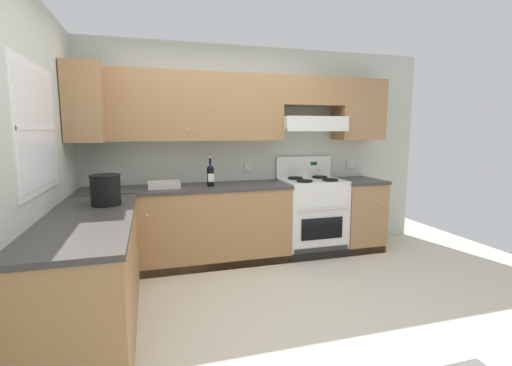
# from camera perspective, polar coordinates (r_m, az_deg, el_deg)

# --- Properties ---
(ground_plane) EXTENTS (7.04, 7.04, 0.00)m
(ground_plane) POSITION_cam_1_polar(r_m,az_deg,el_deg) (3.33, -0.80, -19.24)
(ground_plane) COLOR beige
(wall_back) EXTENTS (4.68, 0.57, 2.55)m
(wall_back) POSITION_cam_1_polar(r_m,az_deg,el_deg) (4.53, -1.21, 7.53)
(wall_back) COLOR beige
(wall_back) RESTS_ON ground_plane
(wall_left) EXTENTS (0.47, 4.00, 2.55)m
(wall_left) POSITION_cam_1_polar(r_m,az_deg,el_deg) (3.18, -30.99, 3.61)
(wall_left) COLOR beige
(wall_left) RESTS_ON ground_plane
(counter_back_run) EXTENTS (3.60, 0.65, 0.91)m
(counter_back_run) POSITION_cam_1_polar(r_m,az_deg,el_deg) (4.30, -5.00, -6.38)
(counter_back_run) COLOR #A87A4C
(counter_back_run) RESTS_ON ground_plane
(counter_left_run) EXTENTS (0.63, 1.91, 0.91)m
(counter_left_run) POSITION_cam_1_polar(r_m,az_deg,el_deg) (3.07, -24.37, -13.16)
(counter_left_run) COLOR #A87A4C
(counter_left_run) RESTS_ON ground_plane
(stove) EXTENTS (0.76, 0.62, 1.20)m
(stove) POSITION_cam_1_polar(r_m,az_deg,el_deg) (4.65, 8.72, -4.99)
(stove) COLOR white
(stove) RESTS_ON ground_plane
(wine_bottle) EXTENTS (0.08, 0.08, 0.34)m
(wine_bottle) POSITION_cam_1_polar(r_m,az_deg,el_deg) (4.13, -7.17, 1.32)
(wine_bottle) COLOR black
(wine_bottle) RESTS_ON counter_back_run
(bowl) EXTENTS (0.34, 0.22, 0.07)m
(bowl) POSITION_cam_1_polar(r_m,az_deg,el_deg) (4.11, -14.23, -0.41)
(bowl) COLOR beige
(bowl) RESTS_ON counter_back_run
(bucket) EXTENTS (0.26, 0.26, 0.26)m
(bucket) POSITION_cam_1_polar(r_m,az_deg,el_deg) (3.30, -22.55, -0.91)
(bucket) COLOR black
(bucket) RESTS_ON counter_left_run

